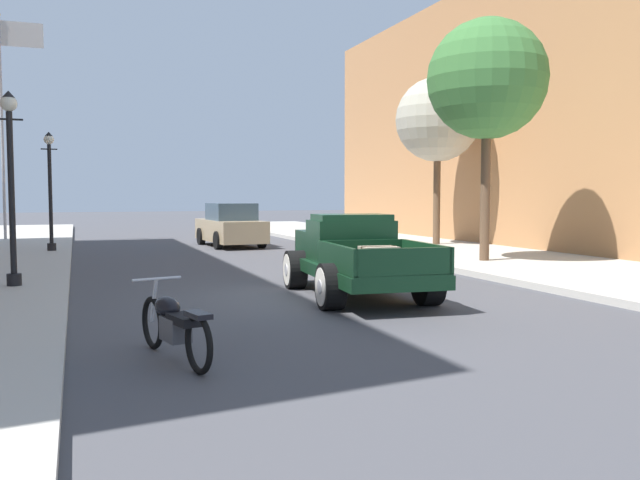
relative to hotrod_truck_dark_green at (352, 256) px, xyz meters
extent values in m
plane|color=#47474C|center=(-0.74, -0.04, -0.75)|extent=(140.00, 140.00, 0.00)
cube|color=#B7B2A8|center=(6.51, -0.04, -0.68)|extent=(5.50, 64.00, 0.15)
cube|color=#B27A4C|center=(15.26, 8.90, 4.24)|extent=(12.00, 28.00, 9.98)
cube|color=black|center=(-0.02, -0.24, -0.21)|extent=(2.20, 5.04, 0.24)
cube|color=black|center=(0.01, 0.11, 0.31)|extent=(1.65, 1.24, 0.80)
cube|color=black|center=(0.01, 0.06, 0.77)|extent=(1.51, 1.06, 0.12)
cube|color=#3D4C5B|center=(0.06, 0.67, 0.47)|extent=(1.32, 0.16, 0.44)
cube|color=black|center=(0.13, 1.40, 0.17)|extent=(1.45, 1.61, 0.52)
cube|color=silver|center=(0.20, 2.20, 0.15)|extent=(0.69, 0.16, 0.47)
cube|color=black|center=(-0.15, -1.64, -0.07)|extent=(1.87, 2.24, 0.04)
cube|color=black|center=(-0.95, -1.56, 0.15)|extent=(0.27, 2.10, 0.44)
cube|color=black|center=(0.66, -1.71, 0.15)|extent=(0.27, 2.10, 0.44)
cube|color=black|center=(-0.24, -2.64, 0.15)|extent=(1.62, 0.23, 0.44)
cube|color=black|center=(-0.06, -0.63, 0.15)|extent=(1.62, 0.23, 0.44)
cylinder|color=black|center=(-0.79, 1.18, -0.35)|extent=(0.43, 0.83, 0.80)
cylinder|color=silver|center=(-0.98, 1.20, -0.35)|extent=(0.07, 0.65, 0.66)
cylinder|color=silver|center=(-0.99, 1.20, -0.35)|extent=(0.04, 0.24, 0.24)
cylinder|color=black|center=(1.00, 1.02, -0.35)|extent=(0.43, 0.83, 0.80)
cylinder|color=silver|center=(1.18, 1.00, -0.35)|extent=(0.07, 0.65, 0.66)
cylinder|color=silver|center=(1.19, 1.00, -0.35)|extent=(0.04, 0.24, 0.24)
cylinder|color=black|center=(-1.04, -1.50, -0.35)|extent=(0.43, 0.83, 0.80)
cylinder|color=silver|center=(-1.22, -1.49, -0.35)|extent=(0.07, 0.65, 0.66)
cylinder|color=silver|center=(-1.23, -1.49, -0.35)|extent=(0.04, 0.24, 0.24)
cylinder|color=black|center=(0.75, -1.67, -0.35)|extent=(0.43, 0.83, 0.80)
cylinder|color=silver|center=(0.94, -1.68, -0.35)|extent=(0.07, 0.65, 0.66)
cylinder|color=silver|center=(0.95, -1.68, -0.35)|extent=(0.04, 0.24, 0.24)
cube|color=gray|center=(-0.36, -1.97, 0.15)|extent=(0.64, 0.49, 0.40)
cube|color=#3D2D1E|center=(-0.36, -1.97, 0.15)|extent=(0.62, 0.11, 0.42)
cube|color=olive|center=(0.10, -1.36, 0.09)|extent=(0.45, 0.33, 0.28)
torus|color=black|center=(-4.19, -3.39, -0.42)|extent=(0.22, 0.67, 0.67)
torus|color=black|center=(-3.86, -4.80, -0.42)|extent=(0.22, 0.67, 0.67)
cube|color=#4C4C51|center=(-4.01, -4.15, -0.37)|extent=(0.34, 0.48, 0.28)
ellipsoid|color=black|center=(-4.07, -3.90, -0.14)|extent=(0.37, 0.57, 0.24)
cube|color=black|center=(-3.96, -4.39, -0.22)|extent=(0.34, 0.60, 0.10)
cylinder|color=silver|center=(-4.18, -3.45, -0.12)|extent=(0.11, 0.26, 0.58)
cylinder|color=silver|center=(-4.15, -3.57, 0.16)|extent=(0.61, 0.18, 0.04)
cube|color=black|center=(-3.86, -4.80, -0.10)|extent=(0.27, 0.43, 0.06)
cube|color=tan|center=(0.46, 13.01, -0.14)|extent=(1.98, 4.40, 0.80)
cube|color=#384C5B|center=(0.47, 12.86, 0.58)|extent=(1.64, 2.09, 0.64)
cylinder|color=black|center=(-0.44, 14.25, -0.42)|extent=(0.26, 0.67, 0.66)
cylinder|color=black|center=(1.21, 14.35, -0.42)|extent=(0.26, 0.67, 0.66)
cylinder|color=black|center=(-0.28, 11.68, -0.42)|extent=(0.26, 0.67, 0.66)
cylinder|color=black|center=(1.37, 11.77, -0.42)|extent=(0.26, 0.67, 0.66)
cylinder|color=black|center=(-6.26, 2.50, -0.48)|extent=(0.28, 0.28, 0.24)
cylinder|color=black|center=(-6.26, 2.50, 1.24)|extent=(0.12, 0.12, 3.20)
cylinder|color=black|center=(-6.26, 2.50, 2.69)|extent=(0.50, 0.04, 0.04)
sphere|color=silver|center=(-6.26, 2.50, 3.00)|extent=(0.32, 0.32, 0.32)
cone|color=black|center=(-6.26, 2.50, 3.18)|extent=(0.24, 0.24, 0.14)
cylinder|color=black|center=(-5.84, 11.31, -0.48)|extent=(0.28, 0.28, 0.24)
cylinder|color=black|center=(-5.84, 11.31, 1.24)|extent=(0.12, 0.12, 3.20)
cylinder|color=black|center=(-5.84, 11.31, 2.69)|extent=(0.50, 0.04, 0.04)
sphere|color=silver|center=(-5.84, 11.31, 3.00)|extent=(0.32, 0.32, 0.32)
cone|color=black|center=(-5.84, 11.31, 3.18)|extent=(0.24, 0.24, 0.14)
cylinder|color=#B2B2B7|center=(-7.82, 18.10, 3.90)|extent=(0.12, 0.12, 9.00)
cube|color=silver|center=(-6.96, 18.10, 7.75)|extent=(1.60, 0.03, 1.00)
cylinder|color=brown|center=(5.53, 3.64, 1.26)|extent=(0.26, 0.26, 3.74)
sphere|color=#3D7538|center=(5.53, 3.64, 4.36)|extent=(3.27, 3.27, 3.27)
cylinder|color=brown|center=(7.45, 9.54, 1.10)|extent=(0.26, 0.26, 3.42)
sphere|color=#ADA893|center=(7.45, 9.54, 3.97)|extent=(3.08, 3.08, 3.08)
camera|label=1|loc=(-5.08, -11.93, 1.19)|focal=37.21mm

